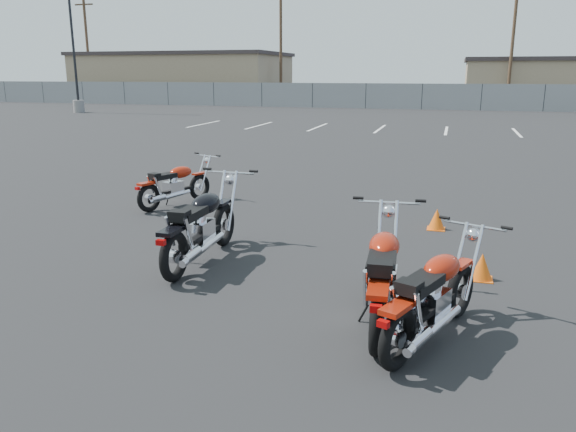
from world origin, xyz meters
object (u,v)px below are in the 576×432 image
(motorcycle_second_black, at_px, (201,226))
(motorcycle_rear_red, at_px, (433,297))
(motorcycle_third_red, at_px, (383,276))
(motorcycle_front_red, at_px, (175,185))

(motorcycle_second_black, distance_m, motorcycle_rear_red, 3.55)
(motorcycle_second_black, height_order, motorcycle_third_red, motorcycle_second_black)
(motorcycle_rear_red, bearing_deg, motorcycle_second_black, 153.95)
(motorcycle_second_black, bearing_deg, motorcycle_third_red, -24.48)
(motorcycle_front_red, height_order, motorcycle_third_red, motorcycle_third_red)
(motorcycle_front_red, height_order, motorcycle_rear_red, motorcycle_rear_red)
(motorcycle_second_black, xyz_separation_m, motorcycle_third_red, (2.66, -1.21, -0.01))
(motorcycle_third_red, height_order, motorcycle_rear_red, motorcycle_third_red)
(motorcycle_front_red, bearing_deg, motorcycle_third_red, -42.27)
(motorcycle_front_red, bearing_deg, motorcycle_rear_red, -41.44)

